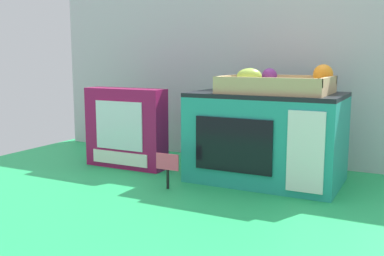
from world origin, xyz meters
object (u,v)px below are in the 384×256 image
at_px(cookie_set_box, 126,128).
at_px(price_sign, 167,166).
at_px(food_groups_crate, 278,85).
at_px(toy_microwave, 266,137).

height_order(cookie_set_box, price_sign, cookie_set_box).
bearing_deg(cookie_set_box, food_groups_crate, 5.66).
xyz_separation_m(toy_microwave, food_groups_crate, (0.03, 0.00, 0.15)).
height_order(food_groups_crate, cookie_set_box, food_groups_crate).
height_order(toy_microwave, food_groups_crate, food_groups_crate).
bearing_deg(cookie_set_box, price_sign, -32.54).
bearing_deg(food_groups_crate, price_sign, -139.43).
height_order(toy_microwave, price_sign, toy_microwave).
distance_m(food_groups_crate, cookie_set_box, 0.52).
relative_size(food_groups_crate, cookie_set_box, 1.06).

